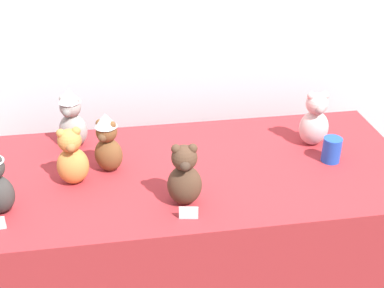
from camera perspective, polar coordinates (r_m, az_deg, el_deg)
display_table at (r=2.35m, az=-0.00°, el=-10.42°), size 1.87×0.84×0.74m
teddy_bear_chestnut at (r=2.08m, az=-9.58°, el=0.09°), size 0.15×0.14×0.26m
teddy_bear_cocoa at (r=1.86m, az=-0.85°, el=-3.71°), size 0.14×0.12×0.26m
teddy_bear_ginger at (r=2.03m, az=-13.49°, el=-1.55°), size 0.14×0.13×0.25m
teddy_bear_ash at (r=2.29m, az=-13.51°, el=2.82°), size 0.15×0.14×0.28m
teddy_bear_blush at (r=2.32m, az=13.78°, el=2.63°), size 0.14×0.12×0.26m
party_cup_blue at (r=2.23m, az=15.60°, el=-0.63°), size 0.08×0.08×0.11m
name_card_front_middle at (r=1.84m, az=-0.39°, el=-7.84°), size 0.07×0.02×0.05m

